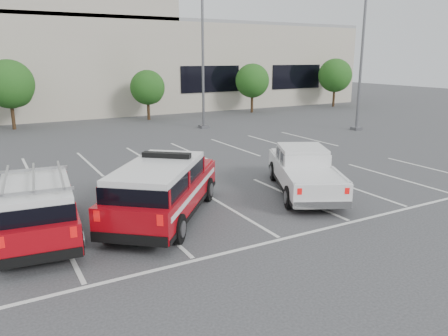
% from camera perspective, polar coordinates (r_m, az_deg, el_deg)
% --- Properties ---
extents(ground, '(120.00, 120.00, 0.00)m').
position_cam_1_polar(ground, '(14.76, 0.91, -5.43)').
color(ground, '#333336').
rests_on(ground, ground).
extents(stall_markings, '(23.00, 15.00, 0.01)m').
position_cam_1_polar(stall_markings, '(18.60, -6.06, -1.30)').
color(stall_markings, silver).
rests_on(stall_markings, ground).
extents(convention_building, '(60.00, 16.99, 13.20)m').
position_cam_1_polar(convention_building, '(44.45, -20.51, 13.10)').
color(convention_building, '#B7AE9B').
rests_on(convention_building, ground).
extents(tree_mid_left, '(3.37, 3.37, 4.85)m').
position_cam_1_polar(tree_mid_left, '(34.17, -26.09, 9.62)').
color(tree_mid_left, '#3F2B19').
rests_on(tree_mid_left, ground).
extents(tree_mid_right, '(2.77, 2.77, 3.99)m').
position_cam_1_polar(tree_mid_right, '(36.22, -9.83, 10.18)').
color(tree_mid_right, '#3F2B19').
rests_on(tree_mid_right, ground).
extents(tree_right, '(3.07, 3.07, 4.42)m').
position_cam_1_polar(tree_right, '(40.64, 3.79, 11.16)').
color(tree_right, '#3F2B19').
rests_on(tree_right, ground).
extents(tree_far_right, '(3.37, 3.37, 4.85)m').
position_cam_1_polar(tree_far_right, '(46.82, 14.34, 11.50)').
color(tree_far_right, '#3F2B19').
rests_on(tree_far_right, ground).
extents(light_pole_mid, '(0.90, 0.60, 10.24)m').
position_cam_1_polar(light_pole_mid, '(31.31, -2.78, 14.66)').
color(light_pole_mid, '#59595E').
rests_on(light_pole_mid, ground).
extents(light_pole_right, '(0.90, 0.60, 10.24)m').
position_cam_1_polar(light_pole_right, '(31.82, 17.56, 14.03)').
color(light_pole_right, '#59595E').
rests_on(light_pole_right, ground).
extents(fire_chief_suv, '(5.32, 5.81, 2.04)m').
position_cam_1_polar(fire_chief_suv, '(13.83, -7.97, -3.30)').
color(fire_chief_suv, '#95070F').
rests_on(fire_chief_suv, ground).
extents(white_pickup, '(4.15, 5.72, 1.67)m').
position_cam_1_polar(white_pickup, '(16.69, 10.38, -0.92)').
color(white_pickup, silver).
rests_on(white_pickup, ground).
extents(ladder_suv, '(2.45, 5.12, 1.95)m').
position_cam_1_polar(ladder_suv, '(13.29, -23.14, -5.35)').
color(ladder_suv, '#95070F').
rests_on(ladder_suv, ground).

